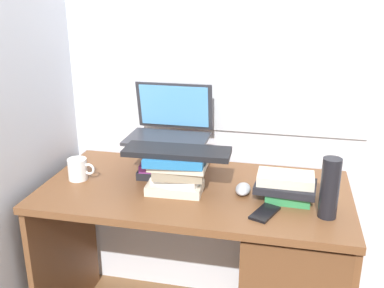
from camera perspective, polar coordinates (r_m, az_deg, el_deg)
wall_back at (r=2.05m, az=2.66°, el=12.59°), size 6.00×0.06×2.60m
wall_left at (r=1.97m, az=-20.71°, el=11.11°), size 0.05×6.00×2.60m
desk at (r=1.97m, az=9.49°, el=-15.86°), size 1.26×0.64×0.76m
book_stack_tall at (r=1.96m, az=-3.39°, el=-1.89°), size 0.23×0.19×0.16m
book_stack_keyboard_riser at (r=1.79m, az=-1.96°, el=-3.51°), size 0.25×0.20×0.16m
book_stack_side at (r=1.77m, az=11.96°, el=-5.31°), size 0.24×0.18×0.11m
laptop at (r=1.96m, az=-2.81°, el=2.46°), size 0.35×0.26×0.23m
keyboard at (r=1.75m, az=-1.91°, el=-0.97°), size 0.42×0.16×0.02m
computer_mouse at (r=1.81m, az=6.54°, el=-5.73°), size 0.06×0.10×0.04m
mug at (r=1.97m, az=-14.34°, el=-3.13°), size 0.12×0.08×0.09m
water_bottle at (r=1.65m, az=17.18°, el=-5.41°), size 0.07×0.07×0.22m
cell_phone at (r=1.67m, az=9.28°, el=-8.68°), size 0.11×0.15×0.01m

